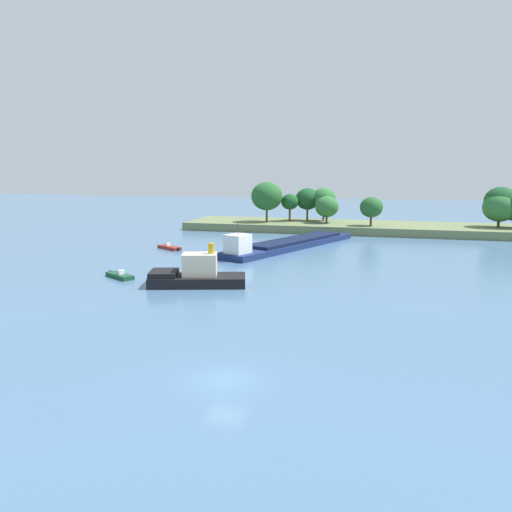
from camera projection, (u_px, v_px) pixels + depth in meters
ground_plane at (225, 380)px, 31.97m from camera, size 400.00×400.00×0.00m
treeline_island at (369, 216)px, 107.13m from camera, size 72.33×16.75×10.50m
fishing_skiff at (120, 276)px, 61.90m from camera, size 4.66×3.60×1.02m
tugboat at (196, 275)px, 57.74m from camera, size 11.83×7.17×4.96m
cargo_barge at (288, 243)px, 84.86m from camera, size 17.96×32.71×5.56m
small_motorboat at (169, 247)px, 84.07m from camera, size 5.10×3.91×1.02m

